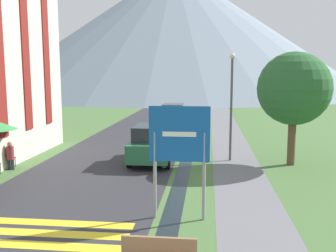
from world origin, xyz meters
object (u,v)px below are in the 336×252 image
Objects in this scene: cafe_chair_far_left at (7,157)px; cafe_chair_far_right at (9,157)px; road_sign at (179,145)px; tree_by_path at (294,89)px; parked_car_far at (173,115)px; streetlamp at (231,98)px; person_seated_far at (10,154)px; parked_car_near at (152,144)px.

cafe_chair_far_right is at bearing 31.05° from cafe_chair_far_left.
tree_by_path is (4.69, 7.15, 1.35)m from road_sign.
tree_by_path is (12.81, 2.05, 3.04)m from cafe_chair_far_right.
road_sign is at bearing -84.10° from parked_car_far.
parked_car_far is at bearing 89.09° from cafe_chair_far_left.
parked_car_far is at bearing 43.21° from cafe_chair_far_right.
parked_car_far is 4.53× the size of cafe_chair_far_right.
streetlamp is 0.99× the size of tree_by_path.
streetlamp is at bearing -71.35° from parked_car_far.
person_seated_far is 0.24× the size of streetlamp.
person_seated_far is at bearing -13.56° from cafe_chair_far_left.
road_sign is 7.29m from parked_car_near.
parked_car_far is (-0.17, 12.45, 0.00)m from parked_car_near.
parked_car_near is 6.62m from cafe_chair_far_left.
cafe_chair_far_left is (-8.19, 5.09, -1.69)m from road_sign.
parked_car_far is 0.74× the size of streetlamp.
parked_car_near is at bearing -7.36° from cafe_chair_far_right.
road_sign is at bearing -9.38° from cafe_chair_far_left.
person_seated_far is 0.24× the size of tree_by_path.
parked_car_near is 4.42m from streetlamp.
person_seated_far is at bearing 148.29° from road_sign.
cafe_chair_far_left is 10.76m from streetlamp.
cafe_chair_far_left is at bearing 143.95° from person_seated_far.
streetlamp reaches higher than cafe_chair_far_left.
person_seated_far is (-7.90, 4.88, -1.51)m from road_sign.
cafe_chair_far_left is at bearing -170.89° from tree_by_path.
road_sign is 3.92× the size of cafe_chair_far_left.
tree_by_path reaches higher than streetlamp.
parked_car_far is at bearing 90.77° from parked_car_near.
parked_car_near is 6.41m from person_seated_far.
cafe_chair_far_left is (-6.18, -14.29, -0.40)m from parked_car_far.
streetlamp is at bearing 167.40° from tree_by_path.
parked_car_far is at bearing 118.71° from tree_by_path.
tree_by_path is at bearing -14.51° from cafe_chair_far_right.
cafe_chair_far_right is (-8.11, 5.10, -1.69)m from road_sign.
person_seated_far is at bearing -69.28° from cafe_chair_far_right.
parked_car_near is 4.56× the size of cafe_chair_far_left.
tree_by_path reaches higher than road_sign.
road_sign is at bearing -123.27° from tree_by_path.
streetlamp is (3.75, 0.84, 2.18)m from parked_car_near.
road_sign is 2.65× the size of person_seated_far.
parked_car_near reaches higher than cafe_chair_far_right.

